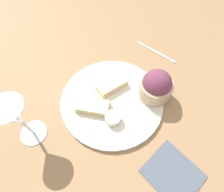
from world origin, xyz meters
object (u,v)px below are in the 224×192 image
object	(u,v)px
sauce_ramekin	(113,118)
cheese_toast_near	(112,85)
fork	(156,52)
napkin	(173,174)
cheese_toast_far	(93,107)
wine_glass	(15,116)
salad_bowl	(156,86)

from	to	relation	value
sauce_ramekin	cheese_toast_near	distance (m)	0.12
sauce_ramekin	fork	world-z (taller)	sauce_ramekin
cheese_toast_near	napkin	distance (m)	0.32
cheese_toast_far	wine_glass	world-z (taller)	wine_glass
salad_bowl	napkin	distance (m)	0.25
wine_glass	napkin	world-z (taller)	wine_glass
cheese_toast_near	cheese_toast_far	world-z (taller)	same
sauce_ramekin	fork	bearing A→B (deg)	-133.39
cheese_toast_near	napkin	size ratio (longest dim) A/B	0.64
cheese_toast_near	cheese_toast_far	distance (m)	0.10
cheese_toast_near	cheese_toast_far	bearing A→B (deg)	41.28
wine_glass	fork	world-z (taller)	wine_glass
salad_bowl	napkin	size ratio (longest dim) A/B	0.59
cheese_toast_far	napkin	distance (m)	0.29
salad_bowl	cheese_toast_near	xyz separation A→B (m)	(0.13, -0.06, -0.03)
sauce_ramekin	fork	size ratio (longest dim) A/B	0.33
cheese_toast_far	cheese_toast_near	bearing A→B (deg)	-138.72
sauce_ramekin	cheese_toast_far	distance (m)	0.07
napkin	cheese_toast_near	bearing A→B (deg)	-72.51
salad_bowl	wine_glass	distance (m)	0.40
sauce_ramekin	wine_glass	size ratio (longest dim) A/B	0.29
salad_bowl	cheese_toast_far	size ratio (longest dim) A/B	0.92
salad_bowl	cheese_toast_far	distance (m)	0.21
wine_glass	cheese_toast_near	bearing A→B (deg)	-159.49
salad_bowl	sauce_ramekin	world-z (taller)	salad_bowl
salad_bowl	cheese_toast_near	size ratio (longest dim) A/B	0.92
cheese_toast_far	wine_glass	size ratio (longest dim) A/B	0.68
salad_bowl	fork	xyz separation A→B (m)	(-0.08, -0.19, -0.06)
salad_bowl	wine_glass	bearing A→B (deg)	5.99
salad_bowl	fork	bearing A→B (deg)	-113.94
fork	salad_bowl	bearing A→B (deg)	66.06
salad_bowl	fork	world-z (taller)	salad_bowl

